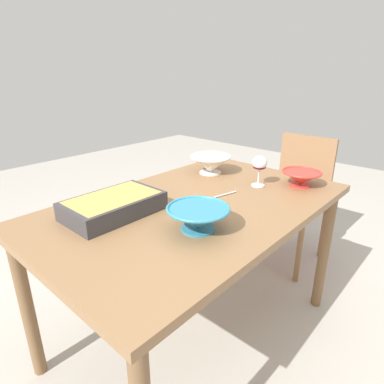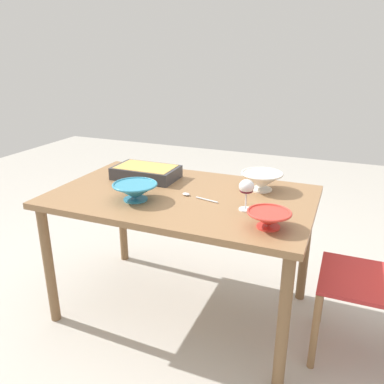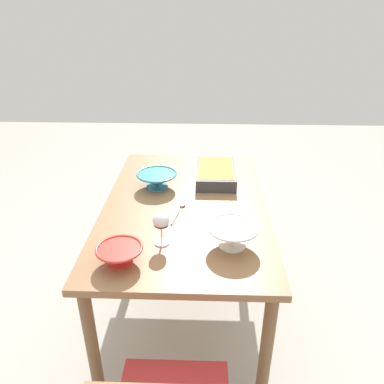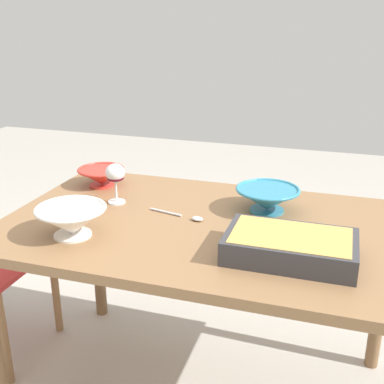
% 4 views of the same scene
% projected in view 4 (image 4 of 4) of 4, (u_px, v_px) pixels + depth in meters
% --- Properties ---
extents(dining_table, '(1.44, 0.89, 0.76)m').
position_uv_depth(dining_table, '(204.00, 244.00, 1.78)').
color(dining_table, olive).
rests_on(dining_table, ground_plane).
extents(wine_glass, '(0.08, 0.08, 0.16)m').
position_uv_depth(wine_glass, '(115.00, 175.00, 1.90)').
color(wine_glass, white).
rests_on(wine_glass, dining_table).
extents(casserole_dish, '(0.39, 0.24, 0.08)m').
position_uv_depth(casserole_dish, '(290.00, 245.00, 1.48)').
color(casserole_dish, '#38383D').
rests_on(casserole_dish, dining_table).
extents(mixing_bowl, '(0.24, 0.24, 0.09)m').
position_uv_depth(mixing_bowl, '(267.00, 198.00, 1.84)').
color(mixing_bowl, teal).
rests_on(mixing_bowl, dining_table).
extents(small_bowl, '(0.20, 0.20, 0.08)m').
position_uv_depth(small_bowl, '(101.00, 176.00, 2.11)').
color(small_bowl, red).
rests_on(small_bowl, dining_table).
extents(serving_bowl, '(0.24, 0.24, 0.11)m').
position_uv_depth(serving_bowl, '(71.00, 220.00, 1.63)').
color(serving_bowl, white).
rests_on(serving_bowl, dining_table).
extents(serving_spoon, '(0.23, 0.07, 0.01)m').
position_uv_depth(serving_spoon, '(187.00, 216.00, 1.79)').
color(serving_spoon, silver).
rests_on(serving_spoon, dining_table).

